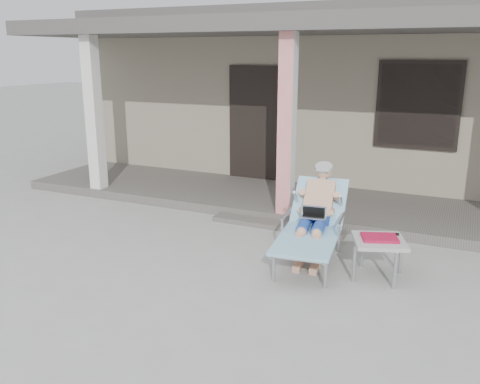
% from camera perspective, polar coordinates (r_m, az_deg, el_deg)
% --- Properties ---
extents(ground, '(60.00, 60.00, 0.00)m').
position_cam_1_polar(ground, '(5.89, -2.09, -9.46)').
color(ground, '#9E9E99').
rests_on(ground, ground).
extents(house, '(10.40, 5.40, 3.30)m').
position_cam_1_polar(house, '(11.56, 12.60, 11.01)').
color(house, gray).
rests_on(house, ground).
extents(porch_deck, '(10.00, 2.00, 0.15)m').
position_cam_1_polar(porch_deck, '(8.49, 6.96, -1.16)').
color(porch_deck, '#605B56').
rests_on(porch_deck, ground).
extents(porch_overhang, '(10.00, 2.30, 2.85)m').
position_cam_1_polar(porch_overhang, '(8.09, 7.49, 17.48)').
color(porch_overhang, silver).
rests_on(porch_overhang, porch_deck).
extents(porch_step, '(2.00, 0.30, 0.07)m').
position_cam_1_polar(porch_step, '(7.46, 4.26, -3.73)').
color(porch_step, '#605B56').
rests_on(porch_step, ground).
extents(lounger, '(0.86, 1.83, 1.16)m').
position_cam_1_polar(lounger, '(6.27, 8.39, -1.10)').
color(lounger, '#B7B7BC').
rests_on(lounger, ground).
extents(side_table, '(0.71, 0.71, 0.50)m').
position_cam_1_polar(side_table, '(5.92, 15.36, -5.53)').
color(side_table, '#ABAAA6').
rests_on(side_table, ground).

